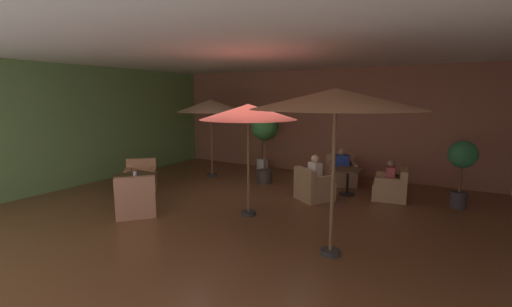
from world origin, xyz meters
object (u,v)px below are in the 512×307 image
(patron_blue_shirt, at_px, (315,170))
(armchair_front_left_east, at_px, (141,178))
(patio_umbrella_tall_red, at_px, (336,100))
(iced_drink_cup, at_px, (135,173))
(armchair_front_right_south, at_px, (392,188))
(patio_umbrella_near_wall, at_px, (211,106))
(potted_tree_mid_right, at_px, (265,133))
(armchair_front_right_north, at_px, (341,174))
(cafe_table_front_left, at_px, (136,179))
(potted_tree_left_corner, at_px, (462,162))
(cafe_table_front_right, at_px, (348,176))
(patron_by_window, at_px, (342,161))
(armchair_front_left_north, at_px, (136,201))
(patio_umbrella_center_beige, at_px, (248,113))
(armchair_front_right_east, at_px, (313,187))
(potted_tree_mid_left, at_px, (263,136))
(patron_with_friend, at_px, (391,173))

(patron_blue_shirt, bearing_deg, armchair_front_left_east, -161.38)
(armchair_front_left_east, distance_m, patio_umbrella_tall_red, 6.38)
(iced_drink_cup, bearing_deg, armchair_front_left_east, 133.14)
(armchair_front_right_south, xyz_separation_m, patron_blue_shirt, (-1.66, -1.00, 0.47))
(patio_umbrella_near_wall, relative_size, potted_tree_mid_right, 1.17)
(armchair_front_left_east, distance_m, armchair_front_right_north, 5.72)
(cafe_table_front_left, height_order, potted_tree_left_corner, potted_tree_left_corner)
(cafe_table_front_right, bearing_deg, patron_by_window, 115.84)
(cafe_table_front_right, bearing_deg, armchair_front_left_north, -131.55)
(armchair_front_left_north, distance_m, patio_umbrella_tall_red, 4.79)
(cafe_table_front_left, relative_size, patio_umbrella_near_wall, 0.31)
(patio_umbrella_tall_red, xyz_separation_m, patio_umbrella_near_wall, (-5.15, 3.53, -0.25))
(patio_umbrella_tall_red, bearing_deg, cafe_table_front_left, 175.11)
(patio_umbrella_near_wall, bearing_deg, armchair_front_left_east, -107.36)
(armchair_front_left_north, relative_size, potted_tree_left_corner, 0.69)
(armchair_front_left_east, xyz_separation_m, patio_umbrella_near_wall, (0.71, 2.28, 1.95))
(patron_blue_shirt, bearing_deg, patio_umbrella_center_beige, -114.55)
(armchair_front_right_east, xyz_separation_m, potted_tree_mid_right, (-1.88, 0.87, 1.19))
(armchair_front_right_north, height_order, patio_umbrella_tall_red, patio_umbrella_tall_red)
(cafe_table_front_right, distance_m, patio_umbrella_tall_red, 4.22)
(patron_by_window, bearing_deg, patron_blue_shirt, -94.06)
(armchair_front_right_east, bearing_deg, potted_tree_mid_left, 140.64)
(cafe_table_front_right, height_order, iced_drink_cup, iced_drink_cup)
(patio_umbrella_near_wall, relative_size, potted_tree_mid_left, 1.32)
(armchair_front_left_north, xyz_separation_m, patio_umbrella_tall_red, (4.26, 0.31, 2.18))
(armchair_front_left_north, xyz_separation_m, patron_by_window, (3.04, 4.88, 0.38))
(armchair_front_left_north, height_order, armchair_front_left_east, armchair_front_left_north)
(cafe_table_front_right, height_order, patron_blue_shirt, patron_blue_shirt)
(cafe_table_front_right, bearing_deg, potted_tree_left_corner, 5.49)
(cafe_table_front_left, distance_m, patron_with_friend, 6.32)
(patron_by_window, bearing_deg, armchair_front_left_north, -121.91)
(armchair_front_left_north, relative_size, armchair_front_left_east, 1.00)
(cafe_table_front_left, distance_m, patron_blue_shirt, 4.42)
(potted_tree_left_corner, distance_m, patron_by_window, 3.09)
(cafe_table_front_left, bearing_deg, patio_umbrella_center_beige, 10.22)
(armchair_front_right_east, height_order, patio_umbrella_center_beige, patio_umbrella_center_beige)
(armchair_front_right_east, distance_m, armchair_front_right_south, 1.97)
(cafe_table_front_right, xyz_separation_m, patio_umbrella_center_beige, (-1.41, -2.67, 1.72))
(armchair_front_right_north, height_order, armchair_front_right_south, armchair_front_right_north)
(armchair_front_right_north, xyz_separation_m, potted_tree_left_corner, (3.01, -0.73, 0.76))
(armchair_front_left_east, relative_size, patron_blue_shirt, 1.59)
(armchair_front_left_north, height_order, potted_tree_mid_left, potted_tree_mid_left)
(potted_tree_mid_right, height_order, iced_drink_cup, potted_tree_mid_right)
(patron_by_window, bearing_deg, potted_tree_mid_left, 172.15)
(patron_with_friend, bearing_deg, patio_umbrella_tall_red, -94.15)
(armchair_front_right_east, bearing_deg, iced_drink_cup, -145.85)
(armchair_front_right_north, height_order, patron_blue_shirt, patron_blue_shirt)
(armchair_front_right_north, xyz_separation_m, potted_tree_mid_left, (-2.84, 0.35, 0.93))
(cafe_table_front_left, bearing_deg, patron_by_window, 46.86)
(patron_blue_shirt, bearing_deg, cafe_table_front_left, -148.10)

